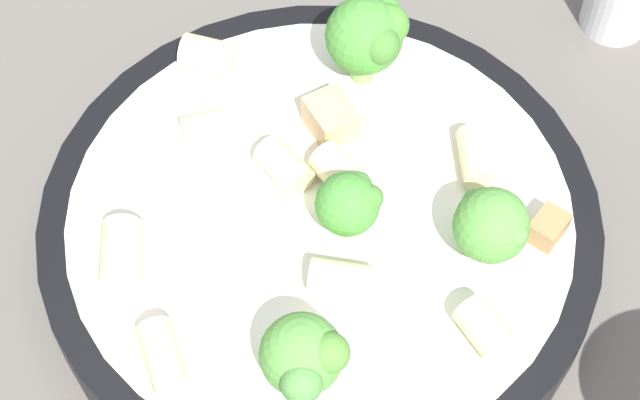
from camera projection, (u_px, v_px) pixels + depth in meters
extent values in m
plane|color=#5B5651|center=(320.00, 246.00, 0.48)|extent=(2.00, 2.00, 0.00)
cylinder|color=black|center=(320.00, 230.00, 0.47)|extent=(0.24, 0.24, 0.03)
cylinder|color=white|center=(320.00, 216.00, 0.46)|extent=(0.22, 0.22, 0.01)
torus|color=black|center=(320.00, 215.00, 0.46)|extent=(0.24, 0.24, 0.00)
cylinder|color=#84AD60|center=(486.00, 245.00, 0.45)|extent=(0.01, 0.01, 0.01)
sphere|color=#569942|center=(491.00, 225.00, 0.43)|extent=(0.03, 0.03, 0.03)
sphere|color=#588842|center=(515.00, 234.00, 0.43)|extent=(0.01, 0.01, 0.01)
sphere|color=#4B8A45|center=(475.00, 203.00, 0.44)|extent=(0.01, 0.01, 0.01)
cylinder|color=#93B766|center=(347.00, 222.00, 0.45)|extent=(0.01, 0.01, 0.01)
sphere|color=#478E38|center=(348.00, 204.00, 0.44)|extent=(0.03, 0.03, 0.03)
sphere|color=#457D31|center=(371.00, 198.00, 0.44)|extent=(0.01, 0.01, 0.01)
sphere|color=#47863A|center=(358.00, 186.00, 0.44)|extent=(0.01, 0.01, 0.01)
cylinder|color=#93B766|center=(302.00, 371.00, 0.42)|extent=(0.01, 0.01, 0.01)
sphere|color=#569942|center=(301.00, 354.00, 0.40)|extent=(0.03, 0.03, 0.03)
sphere|color=#528D44|center=(301.00, 383.00, 0.39)|extent=(0.02, 0.02, 0.02)
sphere|color=#549D41|center=(301.00, 379.00, 0.39)|extent=(0.02, 0.02, 0.02)
sphere|color=#538D38|center=(329.00, 353.00, 0.40)|extent=(0.02, 0.02, 0.02)
cylinder|color=#84AD60|center=(363.00, 64.00, 0.50)|extent=(0.01, 0.01, 0.02)
sphere|color=#478E38|center=(364.00, 36.00, 0.48)|extent=(0.04, 0.04, 0.04)
sphere|color=#4A8C32|center=(388.00, 25.00, 0.48)|extent=(0.02, 0.02, 0.02)
sphere|color=#438F32|center=(385.00, 12.00, 0.48)|extent=(0.01, 0.01, 0.01)
sphere|color=#447A32|center=(380.00, 45.00, 0.47)|extent=(0.02, 0.02, 0.02)
cylinder|color=beige|center=(121.00, 254.00, 0.44)|extent=(0.03, 0.03, 0.02)
cylinder|color=beige|center=(338.00, 170.00, 0.46)|extent=(0.02, 0.02, 0.02)
cylinder|color=beige|center=(163.00, 357.00, 0.42)|extent=(0.02, 0.03, 0.01)
cylinder|color=beige|center=(475.00, 157.00, 0.47)|extent=(0.02, 0.03, 0.01)
cylinder|color=beige|center=(284.00, 166.00, 0.47)|extent=(0.02, 0.03, 0.02)
cylinder|color=beige|center=(206.00, 128.00, 0.48)|extent=(0.02, 0.02, 0.02)
cylinder|color=beige|center=(341.00, 278.00, 0.44)|extent=(0.03, 0.03, 0.01)
cylinder|color=beige|center=(484.00, 327.00, 0.42)|extent=(0.02, 0.02, 0.02)
cylinder|color=beige|center=(209.00, 55.00, 0.50)|extent=(0.03, 0.03, 0.02)
cube|color=tan|center=(331.00, 118.00, 0.48)|extent=(0.02, 0.02, 0.02)
cube|color=#A87A4C|center=(548.00, 228.00, 0.45)|extent=(0.02, 0.02, 0.01)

